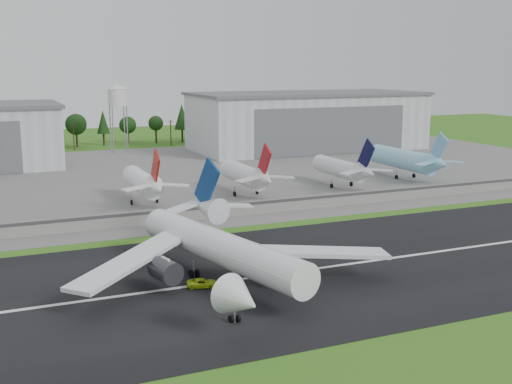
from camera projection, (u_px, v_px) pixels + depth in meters
name	position (u px, v px, depth m)	size (l,w,h in m)	color
ground	(365.00, 283.00, 110.81)	(600.00, 600.00, 0.00)	#336718
runway	(336.00, 266.00, 119.82)	(320.00, 60.00, 0.10)	black
runway_centerline	(336.00, 266.00, 119.80)	(220.00, 1.00, 0.02)	white
apron	(173.00, 175.00, 218.98)	(320.00, 150.00, 0.10)	slate
blast_fence	(245.00, 208.00, 160.03)	(240.00, 0.61, 3.50)	gray
hangar_east	(307.00, 121.00, 286.01)	(102.00, 47.00, 25.20)	silver
water_tower	(117.00, 95.00, 270.88)	(8.40, 8.40, 29.40)	#99999E
utility_poles	(124.00, 148.00, 291.11)	(230.00, 3.00, 12.00)	black
treeline	(118.00, 144.00, 304.64)	(320.00, 16.00, 22.00)	black
main_airliner	(221.00, 256.00, 109.64)	(55.61, 58.63, 18.17)	white
ground_vehicle	(203.00, 283.00, 108.18)	(2.47, 5.36, 1.49)	#ABD118
parked_jet_red_a	(145.00, 183.00, 170.92)	(7.36, 31.29, 16.64)	white
parked_jet_red_b	(248.00, 175.00, 182.40)	(7.36, 31.29, 16.68)	silver
parked_jet_navy	(344.00, 169.00, 194.70)	(7.36, 31.29, 16.54)	silver
parked_jet_skyblue	(409.00, 160.00, 209.74)	(7.36, 37.29, 17.11)	#86CBE9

